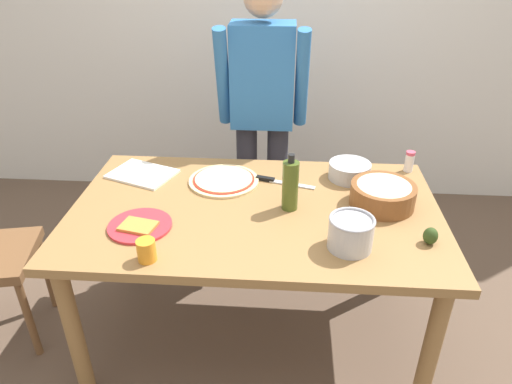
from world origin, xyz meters
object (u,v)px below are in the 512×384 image
Objects in this scene: person_cook at (262,109)px; mixing_bowl_steel at (349,171)px; popcorn_bowl at (383,193)px; steel_pot at (351,233)px; chef_knife at (278,181)px; avocado at (430,236)px; cutting_board_white at (142,174)px; olive_oil_bottle at (290,185)px; dining_table at (255,225)px; plate_with_slice at (140,226)px; cup_orange at (146,250)px; pizza_raw_on_board at (224,180)px; salt_shaker at (409,161)px.

person_cook reaches higher than mixing_bowl_steel.
steel_pot reaches higher than popcorn_bowl.
avocado is (0.60, -0.45, 0.03)m from chef_knife.
mixing_bowl_steel is at bearing 11.74° from chef_knife.
mixing_bowl_steel reaches higher than cutting_board_white.
olive_oil_bottle reaches higher than chef_knife.
dining_table is 0.99× the size of person_cook.
steel_pot reaches higher than avocado.
popcorn_bowl is at bearing 13.89° from plate_with_slice.
mixing_bowl_steel reaches higher than plate_with_slice.
dining_table is at bearing -176.90° from olive_oil_bottle.
olive_oil_bottle is (0.16, -0.75, -0.07)m from person_cook.
person_cook reaches higher than cutting_board_white.
cutting_board_white is at bearing -177.75° from mixing_bowl_steel.
steel_pot is at bearing -95.42° from mixing_bowl_steel.
person_cook is 0.76m from cutting_board_white.
cup_orange reaches higher than plate_with_slice.
plate_with_slice reaches higher than chef_knife.
avocado is at bearing -63.38° from popcorn_bowl.
chef_knife is at bearing -168.26° from mixing_bowl_steel.
avocado is at bearing -22.41° from olive_oil_bottle.
chef_knife is 4.08× the size of avocado.
cup_orange is 0.69m from cutting_board_white.
dining_table is at bearing -53.36° from pizza_raw_on_board.
pizza_raw_on_board is 0.41m from cutting_board_white.
avocado reaches higher than dining_table.
mixing_bowl_steel is (0.89, 0.49, 0.03)m from plate_with_slice.
mixing_bowl_steel is 0.78× the size of olive_oil_bottle.
person_cook is 8.10× the size of mixing_bowl_steel.
pizza_raw_on_board is (-0.17, 0.23, 0.10)m from dining_table.
olive_oil_bottle is 0.59m from avocado.
olive_oil_bottle is at bearing -19.69° from cutting_board_white.
cup_orange is 1.36m from salt_shaker.
avocado reaches higher than pizza_raw_on_board.
person_cook is 23.14× the size of avocado.
cutting_board_white is at bearing 104.76° from plate_with_slice.
cutting_board_white is at bearing 151.06° from steel_pot.
popcorn_bowl is 0.27m from mixing_bowl_steel.
mixing_bowl_steel is at bearing 46.41° from olive_oil_bottle.
popcorn_bowl is at bearing 6.42° from dining_table.
pizza_raw_on_board reaches higher than chef_knife.
plate_with_slice is 0.93× the size of popcorn_bowl.
dining_table is at bearing -173.58° from popcorn_bowl.
olive_oil_bottle is at bearing -34.50° from pizza_raw_on_board.
olive_oil_bottle is 0.66m from cup_orange.
person_cook is at bearing 73.01° from cup_orange.
olive_oil_bottle is (0.32, -0.22, 0.10)m from pizza_raw_on_board.
dining_table is at bearing -111.06° from chef_knife.
mixing_bowl_steel reaches higher than dining_table.
steel_pot is at bearing -59.87° from chef_knife.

